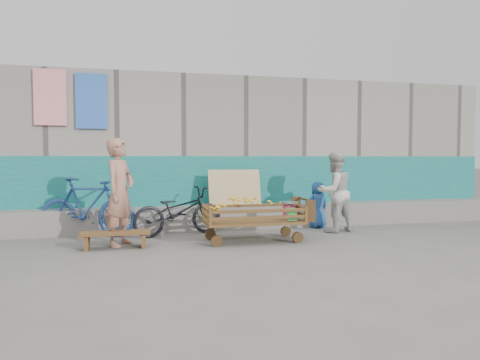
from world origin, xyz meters
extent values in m
plane|color=#5A5852|center=(0.00, 0.00, 0.00)|extent=(80.00, 80.00, 0.00)
cube|color=gray|center=(0.00, 4.10, 1.50)|extent=(12.00, 3.00, 3.00)
cube|color=#126C71|center=(0.00, 2.58, 0.70)|extent=(12.00, 0.03, 1.40)
cube|color=slate|center=(0.00, 2.35, 0.23)|extent=(12.00, 0.50, 0.45)
cube|color=tan|center=(0.30, 2.22, 0.80)|extent=(1.00, 0.19, 0.68)
cube|color=pink|center=(-3.00, 2.56, 2.45)|extent=(0.55, 0.03, 1.00)
cube|color=blue|center=(-2.30, 2.56, 2.40)|extent=(0.55, 0.03, 1.00)
cube|color=brown|center=(0.34, 1.01, 0.33)|extent=(1.59, 0.80, 0.04)
cylinder|color=#342713|center=(-0.32, 0.72, 0.09)|extent=(0.18, 0.05, 0.18)
cube|color=brown|center=(-0.43, 0.64, 0.48)|extent=(0.04, 0.04, 0.25)
cylinder|color=#342713|center=(-0.32, 1.30, 0.09)|extent=(0.18, 0.05, 0.18)
cube|color=brown|center=(-0.43, 1.38, 0.48)|extent=(0.04, 0.04, 0.25)
cylinder|color=#342713|center=(1.01, 0.72, 0.09)|extent=(0.18, 0.05, 0.18)
cube|color=brown|center=(1.11, 0.64, 0.48)|extent=(0.04, 0.04, 0.25)
cylinder|color=#342713|center=(1.01, 1.30, 0.09)|extent=(0.18, 0.05, 0.18)
cube|color=brown|center=(1.11, 1.38, 0.48)|extent=(0.04, 0.04, 0.25)
cube|color=brown|center=(0.34, 0.64, 0.44)|extent=(1.54, 0.04, 0.04)
cube|color=brown|center=(0.34, 0.64, 0.55)|extent=(1.54, 0.04, 0.04)
cube|color=brown|center=(0.34, 1.38, 0.44)|extent=(1.54, 0.04, 0.04)
cube|color=brown|center=(0.34, 1.38, 0.55)|extent=(1.54, 0.04, 0.04)
cube|color=brown|center=(-0.43, 1.01, 0.44)|extent=(0.04, 0.74, 0.04)
cube|color=brown|center=(-0.43, 1.01, 0.55)|extent=(0.04, 0.74, 0.04)
cube|color=brown|center=(1.11, 1.01, 0.44)|extent=(0.04, 0.74, 0.04)
cube|color=brown|center=(1.11, 1.01, 0.55)|extent=(0.04, 0.74, 0.04)
cylinder|color=#342713|center=(1.27, 1.01, 0.66)|extent=(0.04, 0.71, 0.04)
cube|color=#342713|center=(1.21, 1.34, 0.51)|extent=(0.16, 0.04, 0.35)
cube|color=#342713|center=(1.21, 0.69, 0.51)|extent=(0.16, 0.04, 0.35)
ellipsoid|color=#EFAA18|center=(0.25, 1.01, 0.55)|extent=(1.15, 0.62, 0.39)
cylinder|color=#C93763|center=(0.96, 1.01, 0.47)|extent=(0.21, 0.21, 0.23)
cylinder|color=silver|center=(0.96, 1.01, 0.59)|extent=(0.03, 0.03, 0.05)
cylinder|color=silver|center=(0.96, 1.01, 0.63)|extent=(0.30, 0.30, 0.02)
cube|color=#42BE5A|center=(0.92, 0.76, 0.46)|extent=(0.14, 0.11, 0.19)
cube|color=brown|center=(-1.82, 0.95, 0.24)|extent=(1.03, 0.31, 0.04)
cube|color=brown|center=(-2.24, 0.95, 0.10)|extent=(0.06, 0.29, 0.21)
cube|color=brown|center=(-1.41, 0.95, 0.10)|extent=(0.06, 0.29, 0.21)
imported|color=#A46F5A|center=(-1.76, 1.18, 0.84)|extent=(0.64, 0.73, 1.67)
imported|color=beige|center=(2.03, 1.54, 0.75)|extent=(0.84, 0.72, 1.49)
imported|color=#1E4B8F|center=(1.92, 2.02, 0.45)|extent=(0.50, 0.39, 0.91)
imported|color=black|center=(-0.80, 1.85, 0.43)|extent=(1.71, 0.98, 0.85)
imported|color=navy|center=(-2.35, 2.05, 0.52)|extent=(1.78, 1.00, 1.03)
camera|label=1|loc=(-1.46, -5.70, 1.37)|focal=32.00mm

